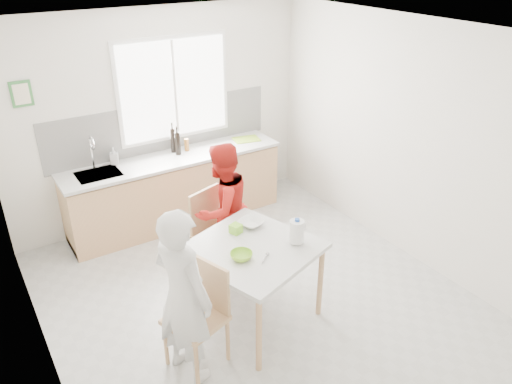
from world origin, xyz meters
The scene contains 21 objects.
ground centered at (0.00, 0.00, 0.00)m, with size 4.50×4.50×0.00m, color #B7B7B2.
room_shell centered at (0.00, 0.00, 1.64)m, with size 4.50×4.50×4.50m.
window centered at (0.20, 2.23, 1.70)m, with size 1.50×0.06×1.30m.
backsplash centered at (0.00, 2.24, 1.23)m, with size 3.00×0.02×0.65m, color white.
picture_frame centered at (-1.55, 2.23, 1.90)m, with size 0.22×0.03×0.28m.
kitchen_counter centered at (0.00, 1.95, 0.42)m, with size 2.84×0.64×1.37m.
dining_table centered at (-0.19, -0.22, 0.75)m, with size 1.37×1.37×0.83m.
chair_left centered at (-0.83, -0.43, 0.53)m, with size 0.56×0.56×0.96m.
chair_far centered at (-0.11, 0.67, 0.54)m, with size 0.58×0.58×0.99m.
person_white centered at (-1.01, -0.49, 0.80)m, with size 0.58×0.38×1.60m, color silver.
person_red centered at (0.01, 0.69, 0.75)m, with size 0.73×0.57×1.51m, color red.
bowl_green centered at (-0.36, -0.33, 0.87)m, with size 0.20×0.20×0.06m, color #8ED130.
bowl_white centered at (0.02, 0.11, 0.86)m, with size 0.24×0.24×0.06m, color white.
milk_jug centered at (0.21, -0.39, 0.97)m, with size 0.19×0.14×0.24m.
green_box centered at (-0.18, 0.07, 0.88)m, with size 0.10×0.10×0.09m, color #81D030.
spoon centered at (-0.20, -0.46, 0.84)m, with size 0.01×0.01×0.16m, color #A5A5AA.
cutting_board centered at (1.10, 1.97, 0.93)m, with size 0.35×0.25×0.01m, color #98C72E.
wine_bottle_a centered at (0.08, 2.10, 1.08)m, with size 0.07×0.07×0.32m, color black.
wine_bottle_b centered at (0.09, 1.99, 1.07)m, with size 0.07×0.07×0.30m, color black.
jar_amber centered at (0.24, 2.05, 1.00)m, with size 0.06×0.06×0.16m, color #965C20.
soap_bottle centered at (-0.69, 2.14, 1.02)m, with size 0.09×0.10×0.21m, color #999999.
Camera 1 is at (-2.23, -3.52, 3.38)m, focal length 35.00 mm.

